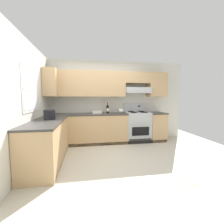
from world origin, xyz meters
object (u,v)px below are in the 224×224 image
Objects in this scene: wine_bottle at (108,109)px; bowl at (97,112)px; stove at (137,126)px; bucket at (49,114)px; paper_towel_roll at (121,111)px.

wine_bottle is 0.35m from bowl.
stove is 1.36m from bowl.
paper_towel_roll is at bearing 31.33° from bucket.
wine_bottle is 1.82m from bucket.
stove reaches higher than paper_towel_roll.
bucket is at bearing -155.40° from stove.
paper_towel_roll is (-0.54, 0.03, 0.50)m from stove.
bucket is (-1.44, -1.11, -0.03)m from wine_bottle.
wine_bottle is 0.42m from paper_towel_roll.
wine_bottle reaches higher than bowl.
bowl is 1.12× the size of bucket.
bucket is (-1.12, -1.18, 0.09)m from bowl.
stove is 1.11m from wine_bottle.
stove is 0.73m from paper_towel_roll.
stove is at bearing -0.73° from wine_bottle.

